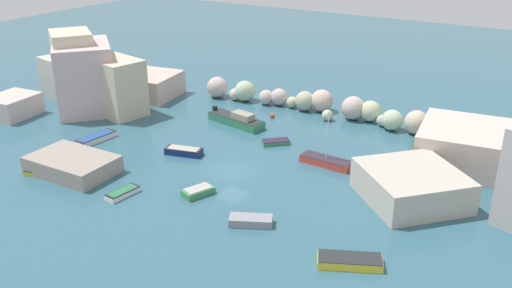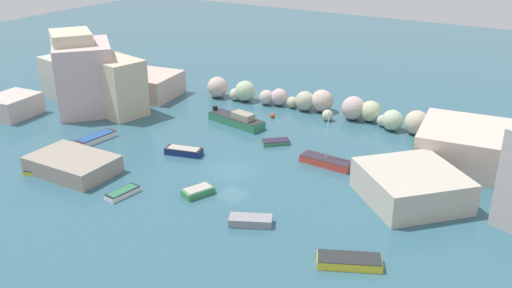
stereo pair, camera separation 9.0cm
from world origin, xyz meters
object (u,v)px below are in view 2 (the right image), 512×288
channel_buoy (272,115)px  moored_boat_3 (441,152)px  moored_boat_6 (96,138)px  moored_boat_11 (198,191)px  stone_dock (73,164)px  moored_boat_0 (326,161)px  moored_boat_7 (251,221)px  moored_boat_1 (276,142)px  moored_boat_8 (123,193)px  moored_boat_2 (184,151)px  moored_boat_10 (42,172)px  moored_boat_4 (237,120)px  moored_boat_9 (349,261)px  moored_boat_5 (403,197)px

channel_buoy → moored_boat_3: 18.89m
moored_boat_3 → moored_boat_6: size_ratio=1.41×
channel_buoy → moored_boat_6: (-11.84, -15.01, 0.04)m
moored_boat_11 → moored_boat_3: bearing=-18.9°
stone_dock → channel_buoy: 22.78m
moored_boat_0 → moored_boat_7: 12.39m
moored_boat_1 → moored_boat_8: 16.73m
moored_boat_2 → moored_boat_6: 9.82m
stone_dock → moored_boat_0: size_ratio=1.44×
moored_boat_1 → moored_boat_3: moored_boat_3 is taller
moored_boat_3 → moored_boat_10: bearing=81.3°
moored_boat_1 → moored_boat_6: (-15.86, -8.61, 0.09)m
moored_boat_4 → moored_boat_11: 16.27m
channel_buoy → moored_boat_0: moored_boat_0 is taller
moored_boat_10 → moored_boat_3: bearing=-164.2°
moored_boat_8 → moored_boat_9: 19.49m
stone_dock → moored_boat_0: moored_boat_0 is taller
moored_boat_6 → moored_boat_7: size_ratio=1.31×
stone_dock → channel_buoy: stone_dock is taller
moored_boat_10 → stone_dock: bearing=-160.4°
stone_dock → moored_boat_7: size_ratio=2.18×
moored_boat_8 → moored_boat_2: bearing=-167.7°
moored_boat_3 → moored_boat_8: bearing=90.5°
moored_boat_4 → moored_boat_1: bearing=-11.7°
moored_boat_11 → moored_boat_0: bearing=-9.9°
stone_dock → moored_boat_1: (12.20, 14.86, -0.54)m
moored_boat_10 → moored_boat_7: bearing=165.7°
stone_dock → moored_boat_7: (18.07, 0.54, -0.45)m
moored_boat_0 → moored_boat_5: moored_boat_0 is taller
channel_buoy → moored_boat_9: size_ratio=0.12×
moored_boat_11 → moored_boat_1: bearing=20.7°
moored_boat_9 → moored_boat_1: bearing=-72.6°
stone_dock → moored_boat_4: size_ratio=1.07×
channel_buoy → moored_boat_5: bearing=-31.5°
moored_boat_3 → moored_boat_8: moored_boat_3 is taller
stone_dock → moored_boat_11: stone_dock is taller
moored_boat_10 → moored_boat_8: bearing=164.2°
channel_buoy → moored_boat_10: bearing=-114.0°
moored_boat_4 → moored_boat_10: bearing=-102.0°
moored_boat_6 → moored_boat_10: bearing=-163.7°
stone_dock → moored_boat_4: moored_boat_4 is taller
moored_boat_9 → moored_boat_11: size_ratio=1.57×
channel_buoy → moored_boat_4: (-2.20, -3.84, 0.29)m
moored_boat_5 → moored_boat_2: bearing=-104.9°
stone_dock → moored_boat_4: 18.42m
moored_boat_5 → moored_boat_9: moored_boat_9 is taller
moored_boat_4 → moored_boat_10: moored_boat_4 is taller
moored_boat_1 → moored_boat_2: (-6.22, -6.74, 0.13)m
moored_boat_0 → moored_boat_9: moored_boat_0 is taller
moored_boat_2 → moored_boat_9: size_ratio=0.83×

